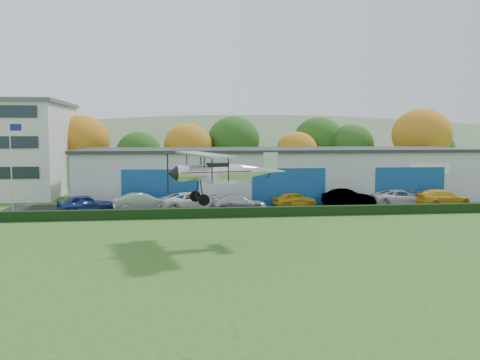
{
  "coord_description": "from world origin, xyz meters",
  "views": [
    {
      "loc": [
        -5.6,
        -25.71,
        6.89
      ],
      "look_at": [
        -1.16,
        9.91,
        3.64
      ],
      "focal_mm": 38.81,
      "sensor_mm": 36.0,
      "label": 1
    }
  ],
  "objects": [
    {
      "name": "tree_belt",
      "position": [
        0.85,
        40.62,
        5.61
      ],
      "size": [
        75.7,
        13.22,
        10.12
      ],
      "color": "#3D2614",
      "rests_on": "ground"
    },
    {
      "name": "car_2",
      "position": [
        -4.08,
        20.06,
        0.87
      ],
      "size": [
        6.32,
        3.95,
        1.63
      ],
      "primitive_type": "imported",
      "rotation": [
        0.0,
        0.0,
        1.8
      ],
      "color": "silver",
      "rests_on": "apron"
    },
    {
      "name": "flagpole",
      "position": [
        -19.88,
        22.0,
        4.78
      ],
      "size": [
        1.05,
        0.1,
        8.0
      ],
      "color": "silver",
      "rests_on": "ground"
    },
    {
      "name": "biplane",
      "position": [
        -2.94,
        6.04,
        4.59
      ],
      "size": [
        7.26,
        8.26,
        3.08
      ],
      "rotation": [
        0.0,
        0.0,
        0.23
      ],
      "color": "silver"
    },
    {
      "name": "distant_hills",
      "position": [
        -4.38,
        140.0,
        -13.05
      ],
      "size": [
        430.0,
        196.0,
        56.0
      ],
      "color": "#4C6642",
      "rests_on": "ground"
    },
    {
      "name": "car_0",
      "position": [
        -13.32,
        19.66,
        0.85
      ],
      "size": [
        5.07,
        3.47,
        1.6
      ],
      "primitive_type": "imported",
      "rotation": [
        0.0,
        0.0,
        1.94
      ],
      "color": "navy",
      "rests_on": "apron"
    },
    {
      "name": "car_5",
      "position": [
        10.48,
        20.99,
        0.85
      ],
      "size": [
        5.01,
        2.24,
        1.6
      ],
      "primitive_type": "imported",
      "rotation": [
        0.0,
        0.0,
        1.46
      ],
      "color": "gray",
      "rests_on": "apron"
    },
    {
      "name": "hangar",
      "position": [
        5.0,
        27.98,
        2.66
      ],
      "size": [
        40.6,
        12.6,
        5.3
      ],
      "color": "#B2B7BC",
      "rests_on": "ground"
    },
    {
      "name": "car_7",
      "position": [
        19.05,
        19.56,
        0.85
      ],
      "size": [
        5.84,
        3.18,
        1.61
      ],
      "primitive_type": "imported",
      "rotation": [
        0.0,
        0.0,
        1.75
      ],
      "color": "gold",
      "rests_on": "apron"
    },
    {
      "name": "apron",
      "position": [
        3.0,
        21.0,
        0.03
      ],
      "size": [
        48.0,
        9.0,
        0.05
      ],
      "primitive_type": "cube",
      "color": "black",
      "rests_on": "ground"
    },
    {
      "name": "ground",
      "position": [
        0.0,
        0.0,
        0.0
      ],
      "size": [
        300.0,
        300.0,
        0.0
      ],
      "primitive_type": "plane",
      "color": "#2B591C",
      "rests_on": "ground"
    },
    {
      "name": "car_1",
      "position": [
        -8.44,
        19.8,
        0.88
      ],
      "size": [
        5.17,
        2.18,
        1.66
      ],
      "primitive_type": "imported",
      "rotation": [
        0.0,
        0.0,
        1.66
      ],
      "color": "silver",
      "rests_on": "apron"
    },
    {
      "name": "hedge",
      "position": [
        3.0,
        16.2,
        0.4
      ],
      "size": [
        46.0,
        0.6,
        0.8
      ],
      "primitive_type": "cube",
      "color": "black",
      "rests_on": "ground"
    },
    {
      "name": "car_3",
      "position": [
        -0.01,
        19.46,
        0.75
      ],
      "size": [
        5.0,
        2.43,
        1.4
      ],
      "primitive_type": "imported",
      "rotation": [
        0.0,
        0.0,
        1.47
      ],
      "color": "silver",
      "rests_on": "apron"
    },
    {
      "name": "car_6",
      "position": [
        15.53,
        20.56,
        0.81
      ],
      "size": [
        5.7,
        3.04,
        1.52
      ],
      "primitive_type": "imported",
      "rotation": [
        0.0,
        0.0,
        1.48
      ],
      "color": "silver",
      "rests_on": "apron"
    },
    {
      "name": "car_4",
      "position": [
        5.38,
        21.22,
        0.74
      ],
      "size": [
        4.27,
        2.31,
        1.38
      ],
      "primitive_type": "imported",
      "rotation": [
        0.0,
        0.0,
        1.75
      ],
      "color": "gold",
      "rests_on": "apron"
    }
  ]
}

